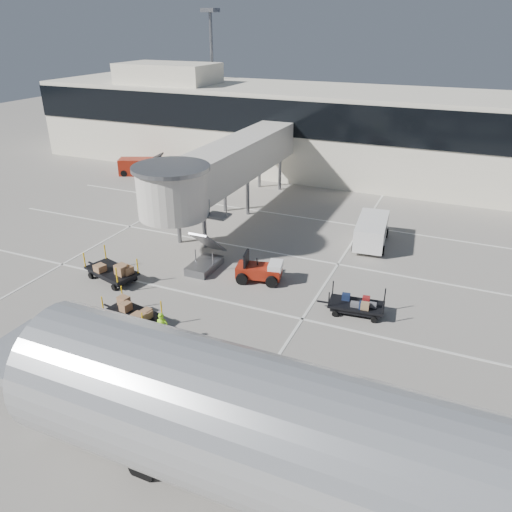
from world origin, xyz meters
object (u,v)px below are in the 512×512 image
(box_cart_far, at_px, (114,272))
(belt_loader, at_px, (141,167))
(baggage_tug, at_px, (260,271))
(minivan, at_px, (372,229))
(suitcase_cart, at_px, (356,305))
(box_cart_near, at_px, (132,315))
(aircraft, at_px, (336,456))
(ground_worker, at_px, (162,328))

(box_cart_far, relative_size, belt_loader, 0.88)
(baggage_tug, distance_m, minivan, 9.40)
(suitcase_cart, relative_size, minivan, 0.73)
(box_cart_near, bearing_deg, aircraft, -20.46)
(ground_worker, bearing_deg, aircraft, -53.62)
(box_cart_near, relative_size, aircraft, 0.16)
(baggage_tug, bearing_deg, belt_loader, 128.89)
(minivan, bearing_deg, belt_loader, 156.58)
(minivan, xyz_separation_m, aircraft, (3.40, -22.11, 2.14))
(box_cart_near, bearing_deg, baggage_tug, 69.11)
(ground_worker, bearing_deg, baggage_tug, 55.96)
(box_cart_far, xyz_separation_m, belt_loader, (-11.91, 19.45, 0.23))
(ground_worker, relative_size, aircraft, 0.07)
(baggage_tug, relative_size, aircraft, 0.13)
(suitcase_cart, xyz_separation_m, box_cart_near, (-10.15, -5.54, 0.03))
(baggage_tug, bearing_deg, ground_worker, -115.22)
(suitcase_cart, xyz_separation_m, minivan, (-1.19, 9.40, 0.58))
(minivan, bearing_deg, box_cart_far, -143.61)
(baggage_tug, bearing_deg, box_cart_far, -168.53)
(belt_loader, bearing_deg, box_cart_near, -78.43)
(box_cart_near, height_order, ground_worker, ground_worker)
(box_cart_far, bearing_deg, aircraft, -17.65)
(baggage_tug, xyz_separation_m, aircraft, (8.27, -14.09, 2.57))
(baggage_tug, bearing_deg, minivan, 46.48)
(ground_worker, xyz_separation_m, aircraft, (10.04, -6.41, 2.42))
(minivan, xyz_separation_m, belt_loader, (-24.69, 7.95, -0.27))
(box_cart_near, height_order, box_cart_far, box_cart_far)
(baggage_tug, height_order, ground_worker, baggage_tug)
(box_cart_far, bearing_deg, box_cart_near, -26.37)
(baggage_tug, distance_m, box_cart_far, 8.64)
(baggage_tug, xyz_separation_m, box_cart_near, (-4.08, -6.92, -0.11))
(box_cart_near, bearing_deg, ground_worker, -8.46)
(belt_loader, bearing_deg, aircraft, -69.88)
(ground_worker, distance_m, minivan, 17.05)
(box_cart_far, xyz_separation_m, minivan, (12.79, 11.50, 0.50))
(baggage_tug, xyz_separation_m, minivan, (4.88, 8.02, 0.43))
(box_cart_near, relative_size, belt_loader, 0.80)
(suitcase_cart, bearing_deg, ground_worker, -147.52)
(baggage_tug, relative_size, box_cart_far, 0.71)
(baggage_tug, height_order, minivan, minivan)
(suitcase_cart, xyz_separation_m, belt_loader, (-25.88, 17.35, 0.31))
(suitcase_cart, relative_size, ground_worker, 2.25)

